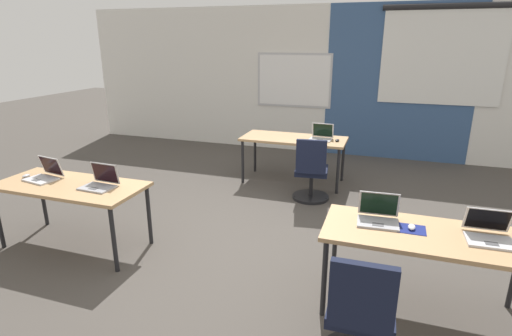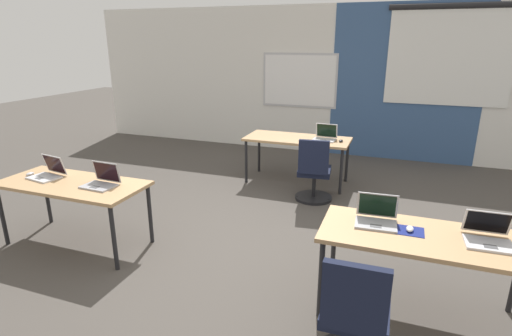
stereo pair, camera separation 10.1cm
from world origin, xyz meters
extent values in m
plane|color=#47423D|center=(0.00, 0.00, 0.00)|extent=(24.00, 24.00, 0.00)
cube|color=silver|center=(0.00, 4.20, 1.40)|extent=(10.00, 0.20, 2.80)
cube|color=#385684|center=(1.47, 4.09, 1.40)|extent=(2.59, 0.01, 2.80)
cube|color=#B7B7BC|center=(-0.47, 4.09, 1.41)|extent=(1.48, 0.02, 1.04)
cube|color=white|center=(-0.47, 4.08, 1.41)|extent=(1.40, 0.02, 0.96)
cube|color=white|center=(2.13, 4.08, 1.86)|extent=(2.00, 0.02, 1.58)
cylinder|color=black|center=(2.13, 4.08, 2.70)|extent=(2.10, 0.10, 0.10)
cube|color=tan|center=(-1.75, -0.60, 0.70)|extent=(1.60, 0.70, 0.04)
cylinder|color=black|center=(-1.01, -0.90, 0.34)|extent=(0.04, 0.04, 0.68)
cylinder|color=black|center=(-2.49, -0.30, 0.34)|extent=(0.04, 0.04, 0.68)
cylinder|color=black|center=(-1.01, -0.30, 0.34)|extent=(0.04, 0.04, 0.68)
cube|color=tan|center=(1.75, -0.60, 0.70)|extent=(1.60, 0.70, 0.04)
cylinder|color=black|center=(1.01, -0.90, 0.34)|extent=(0.04, 0.04, 0.68)
cylinder|color=black|center=(1.01, -0.30, 0.34)|extent=(0.04, 0.04, 0.68)
cube|color=tan|center=(0.00, 2.20, 0.70)|extent=(1.60, 0.70, 0.04)
cylinder|color=black|center=(-0.74, 1.90, 0.34)|extent=(0.04, 0.04, 0.68)
cylinder|color=black|center=(0.74, 1.90, 0.34)|extent=(0.04, 0.04, 0.68)
cylinder|color=black|center=(-0.74, 2.50, 0.34)|extent=(0.04, 0.04, 0.68)
cylinder|color=black|center=(0.74, 2.50, 0.34)|extent=(0.04, 0.04, 0.68)
cube|color=#9E9EA3|center=(-1.38, -0.61, 0.73)|extent=(0.34, 0.25, 0.02)
cube|color=#4C4C4F|center=(-1.38, -0.67, 0.74)|extent=(0.09, 0.06, 0.00)
cube|color=#9E9EA3|center=(-1.37, -0.48, 0.85)|extent=(0.33, 0.06, 0.22)
cube|color=black|center=(-1.37, -0.49, 0.85)|extent=(0.30, 0.05, 0.19)
cube|color=silver|center=(-2.13, -0.60, 0.73)|extent=(0.36, 0.28, 0.02)
cube|color=#4C4C4F|center=(-2.14, -0.65, 0.74)|extent=(0.10, 0.07, 0.00)
cube|color=silver|center=(-2.11, -0.46, 0.84)|extent=(0.34, 0.12, 0.21)
cube|color=black|center=(-2.11, -0.47, 0.85)|extent=(0.30, 0.10, 0.19)
ellipsoid|color=#B2B2B7|center=(-2.36, -0.58, 0.74)|extent=(0.06, 0.10, 0.03)
cube|color=#9E9EA3|center=(1.37, -0.55, 0.73)|extent=(0.34, 0.25, 0.02)
cube|color=#4C4C4F|center=(1.38, -0.60, 0.74)|extent=(0.09, 0.07, 0.00)
cube|color=#9E9EA3|center=(1.37, -0.42, 0.85)|extent=(0.33, 0.07, 0.22)
cube|color=black|center=(1.37, -0.42, 0.85)|extent=(0.30, 0.05, 0.19)
cube|color=navy|center=(1.63, -0.56, 0.72)|extent=(0.22, 0.19, 0.00)
ellipsoid|color=silver|center=(1.63, -0.56, 0.74)|extent=(0.06, 0.10, 0.03)
cylinder|color=black|center=(1.33, -1.31, 0.21)|extent=(0.06, 0.06, 0.34)
cube|color=black|center=(1.33, -1.31, 0.42)|extent=(0.45, 0.45, 0.08)
cube|color=black|center=(1.33, -1.56, 0.69)|extent=(0.40, 0.07, 0.46)
sphere|color=black|center=(1.32, -1.08, 0.02)|extent=(0.04, 0.04, 0.04)
cube|color=silver|center=(2.18, -0.61, 0.73)|extent=(0.34, 0.24, 0.02)
cube|color=#4C4C4F|center=(2.19, -0.66, 0.74)|extent=(0.09, 0.06, 0.00)
cube|color=silver|center=(2.18, -0.46, 0.84)|extent=(0.33, 0.10, 0.21)
cube|color=black|center=(2.18, -0.46, 0.84)|extent=(0.30, 0.08, 0.18)
cube|color=silver|center=(0.42, 2.18, 0.73)|extent=(0.34, 0.25, 0.02)
cube|color=#4C4C4F|center=(0.41, 2.12, 0.74)|extent=(0.09, 0.07, 0.00)
cube|color=silver|center=(0.43, 2.31, 0.85)|extent=(0.33, 0.07, 0.22)
cube|color=black|center=(0.43, 2.30, 0.85)|extent=(0.30, 0.05, 0.19)
ellipsoid|color=black|center=(0.67, 2.17, 0.74)|extent=(0.07, 0.11, 0.03)
cylinder|color=black|center=(0.41, 1.59, 0.02)|extent=(0.52, 0.52, 0.04)
cylinder|color=black|center=(0.41, 1.59, 0.21)|extent=(0.06, 0.06, 0.34)
cube|color=black|center=(0.41, 1.59, 0.42)|extent=(0.49, 0.49, 0.08)
cube|color=black|center=(0.44, 1.34, 0.69)|extent=(0.40, 0.11, 0.46)
sphere|color=black|center=(0.39, 1.82, 0.02)|extent=(0.04, 0.04, 0.04)
sphere|color=black|center=(0.64, 1.54, 0.02)|extent=(0.04, 0.04, 0.04)
sphere|color=black|center=(0.20, 1.49, 0.02)|extent=(0.04, 0.04, 0.04)
camera|label=1|loc=(1.38, -3.71, 2.17)|focal=28.07mm
camera|label=2|loc=(1.48, -3.68, 2.17)|focal=28.07mm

